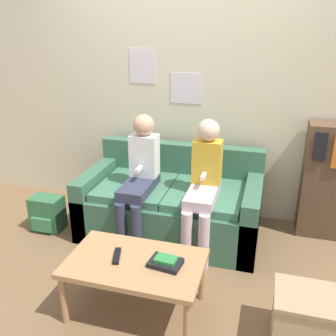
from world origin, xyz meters
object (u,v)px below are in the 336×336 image
(couch, at_px, (172,205))
(bookshelf, at_px, (331,181))
(tv_remote, at_px, (117,256))
(coffee_table, at_px, (135,267))
(person_left, at_px, (140,173))
(storage_box, at_px, (310,320))
(person_right, at_px, (204,180))
(backpack, at_px, (47,213))

(couch, distance_m, bookshelf, 1.46)
(tv_remote, xyz_separation_m, bookshelf, (1.47, 1.44, 0.12))
(coffee_table, height_order, bookshelf, bookshelf)
(person_left, relative_size, bookshelf, 1.07)
(couch, height_order, coffee_table, couch)
(bookshelf, bearing_deg, storage_box, -99.05)
(coffee_table, bearing_deg, person_right, 72.79)
(coffee_table, distance_m, backpack, 1.45)
(person_left, bearing_deg, backpack, -173.34)
(person_left, bearing_deg, tv_remote, -80.09)
(backpack, bearing_deg, tv_remote, -36.54)
(person_right, bearing_deg, bookshelf, 26.88)
(person_left, distance_m, backpack, 1.03)
(coffee_table, bearing_deg, storage_box, 1.06)
(person_left, xyz_separation_m, bookshelf, (1.63, 0.54, -0.11))
(coffee_table, distance_m, person_left, 0.99)
(couch, bearing_deg, storage_box, -42.68)
(bookshelf, height_order, backpack, bookshelf)
(storage_box, height_order, backpack, storage_box)
(tv_remote, distance_m, backpack, 1.35)
(tv_remote, xyz_separation_m, storage_box, (1.24, 0.01, -0.23))
(coffee_table, relative_size, storage_box, 2.00)
(couch, bearing_deg, person_right, -30.30)
(tv_remote, relative_size, backpack, 0.53)
(bookshelf, relative_size, backpack, 3.18)
(couch, bearing_deg, coffee_table, -87.53)
(coffee_table, height_order, person_right, person_right)
(coffee_table, relative_size, backpack, 2.72)
(storage_box, bearing_deg, backpack, 161.44)
(person_right, distance_m, tv_remote, 1.01)
(coffee_table, xyz_separation_m, person_right, (0.28, 0.90, 0.28))
(coffee_table, distance_m, tv_remote, 0.14)
(couch, distance_m, backpack, 1.19)
(couch, relative_size, person_left, 1.42)
(bookshelf, bearing_deg, person_left, -161.70)
(coffee_table, relative_size, person_right, 0.80)
(couch, height_order, tv_remote, couch)
(storage_box, xyz_separation_m, backpack, (-2.31, 0.78, -0.02))
(couch, relative_size, person_right, 1.43)
(couch, relative_size, storage_box, 3.56)
(person_right, bearing_deg, tv_remote, -114.47)
(storage_box, bearing_deg, person_right, 133.49)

